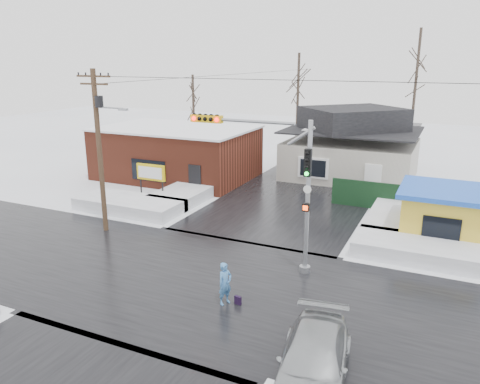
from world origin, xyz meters
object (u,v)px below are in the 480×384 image
at_px(utility_pole, 100,142).
at_px(traffic_signal, 275,173).
at_px(car, 313,362).
at_px(kiosk, 443,214).
at_px(pedestrian, 225,284).
at_px(marquee_sign, 151,173).

bearing_deg(utility_pole, traffic_signal, -2.95).
bearing_deg(traffic_signal, car, -60.79).
relative_size(kiosk, pedestrian, 2.62).
bearing_deg(car, pedestrian, 136.48).
xyz_separation_m(marquee_sign, pedestrian, (10.96, -10.62, -1.04)).
relative_size(traffic_signal, pedestrian, 3.99).
height_order(marquee_sign, car, marquee_sign).
distance_m(kiosk, pedestrian, 13.45).
height_order(traffic_signal, marquee_sign, traffic_signal).
bearing_deg(kiosk, marquee_sign, -178.45).
bearing_deg(car, utility_pole, 143.06).
bearing_deg(pedestrian, marquee_sign, 68.67).
bearing_deg(car, marquee_sign, 129.80).
xyz_separation_m(kiosk, pedestrian, (-7.54, -11.12, -0.59)).
height_order(kiosk, car, kiosk).
bearing_deg(traffic_signal, kiosk, 44.84).
relative_size(traffic_signal, kiosk, 1.52).
distance_m(utility_pole, kiosk, 18.95).
distance_m(utility_pole, marquee_sign, 6.87).
height_order(utility_pole, marquee_sign, utility_pole).
relative_size(traffic_signal, car, 1.38).
height_order(traffic_signal, pedestrian, traffic_signal).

